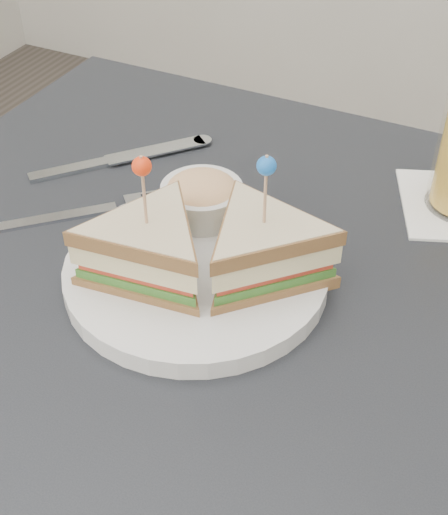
# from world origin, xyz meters

# --- Properties ---
(table) EXTENTS (0.80, 0.80, 0.75)m
(table) POSITION_xyz_m (0.00, 0.00, 0.67)
(table) COLOR black
(table) RESTS_ON ground
(plate_meal) EXTENTS (0.33, 0.33, 0.15)m
(plate_meal) POSITION_xyz_m (-0.02, 0.02, 0.79)
(plate_meal) COLOR white
(plate_meal) RESTS_ON table
(cutlery_fork) EXTENTS (0.16, 0.15, 0.01)m
(cutlery_fork) POSITION_xyz_m (-0.17, 0.07, 0.75)
(cutlery_fork) COLOR silver
(cutlery_fork) RESTS_ON table
(cutlery_knife) EXTENTS (0.16, 0.18, 0.01)m
(cutlery_knife) POSITION_xyz_m (-0.21, 0.16, 0.75)
(cutlery_knife) COLOR #B4BBC0
(cutlery_knife) RESTS_ON table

